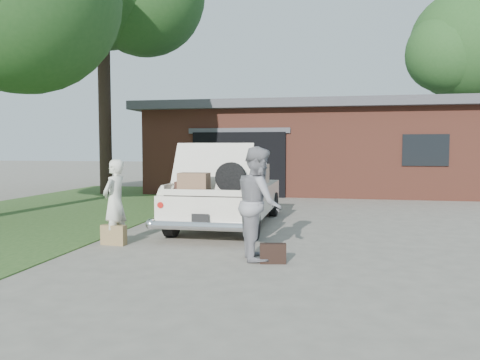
# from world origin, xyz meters

# --- Properties ---
(ground) EXTENTS (90.00, 90.00, 0.00)m
(ground) POSITION_xyz_m (0.00, 0.00, 0.00)
(ground) COLOR gray
(ground) RESTS_ON ground
(grass_strip) EXTENTS (6.00, 16.00, 0.02)m
(grass_strip) POSITION_xyz_m (-5.50, 3.00, 0.01)
(grass_strip) COLOR #2D4C1E
(grass_strip) RESTS_ON ground
(house) EXTENTS (12.80, 7.80, 3.30)m
(house) POSITION_xyz_m (0.98, 11.47, 1.67)
(house) COLOR brown
(house) RESTS_ON ground
(tree_right) EXTENTS (5.95, 5.17, 9.09)m
(tree_right) POSITION_xyz_m (7.82, 16.37, 6.22)
(tree_right) COLOR #38281E
(tree_right) RESTS_ON ground
(sedan) EXTENTS (1.82, 4.56, 1.77)m
(sedan) POSITION_xyz_m (-0.57, 2.18, 0.67)
(sedan) COLOR silver
(sedan) RESTS_ON ground
(woman_left) EXTENTS (0.43, 0.58, 1.48)m
(woman_left) POSITION_xyz_m (-2.10, -0.08, 0.74)
(woman_left) COLOR silver
(woman_left) RESTS_ON ground
(woman_right) EXTENTS (0.86, 0.98, 1.70)m
(woman_right) POSITION_xyz_m (0.54, -0.68, 0.85)
(woman_right) COLOR gray
(woman_right) RESTS_ON ground
(suitcase_left) EXTENTS (0.46, 0.19, 0.35)m
(suitcase_left) POSITION_xyz_m (-2.07, -0.19, 0.17)
(suitcase_left) COLOR olive
(suitcase_left) RESTS_ON ground
(suitcase_right) EXTENTS (0.40, 0.19, 0.29)m
(suitcase_right) POSITION_xyz_m (0.79, -0.95, 0.15)
(suitcase_right) COLOR black
(suitcase_right) RESTS_ON ground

